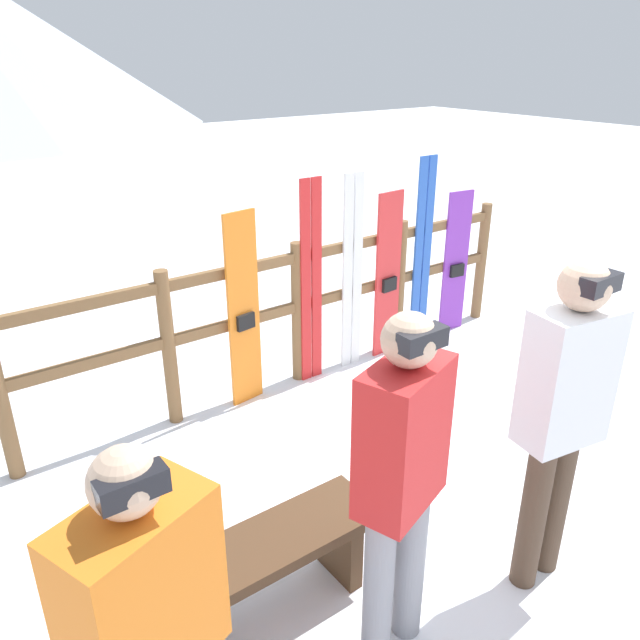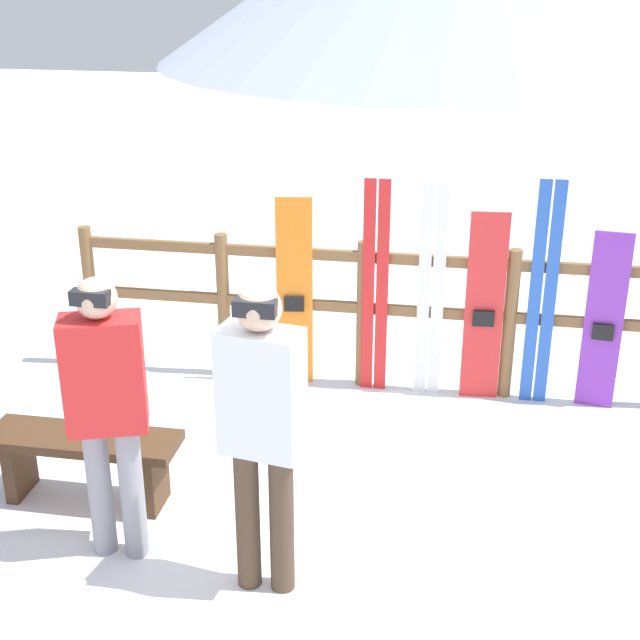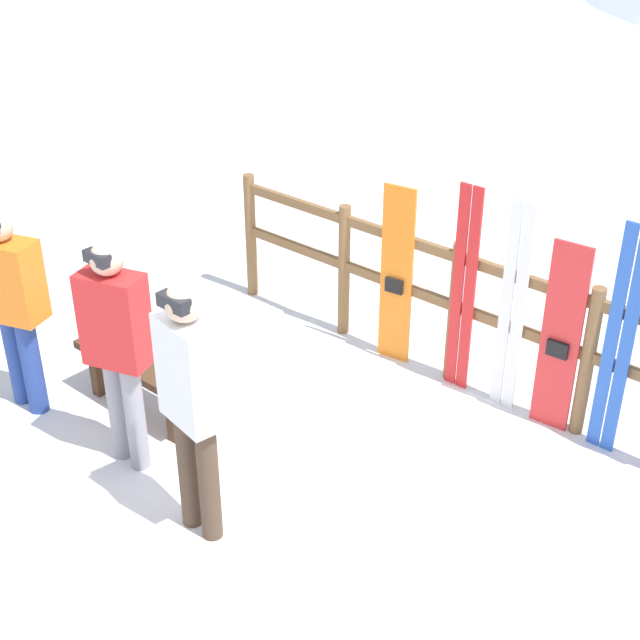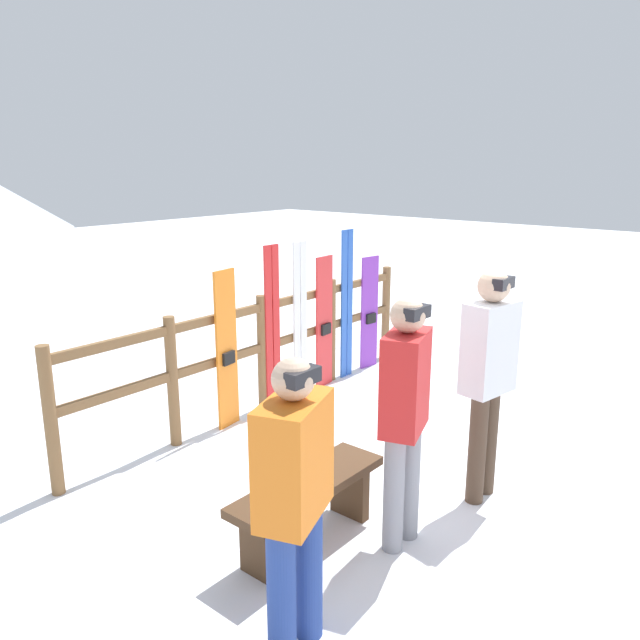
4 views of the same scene
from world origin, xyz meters
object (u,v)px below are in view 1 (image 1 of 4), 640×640
object	(u,v)px
ski_pair_white	(352,274)
snowboard_red	(388,276)
person_red	(401,469)
ski_pair_red	(311,284)
snowboard_purple	(456,263)
bench	(265,563)
person_white	(563,407)
person_orange	(148,633)
ski_pair_blue	(422,253)
snowboard_orange	(244,312)

from	to	relation	value
ski_pair_white	snowboard_red	bearing A→B (deg)	-0.50
person_red	ski_pair_red	world-z (taller)	ski_pair_red
snowboard_purple	bench	bearing A→B (deg)	-150.62
bench	person_white	bearing A→B (deg)	-25.21
person_red	person_orange	distance (m)	1.12
ski_pair_red	ski_pair_blue	world-z (taller)	ski_pair_blue
person_orange	ski_pair_red	distance (m)	3.29
snowboard_red	person_red	bearing A→B (deg)	-131.01
snowboard_orange	snowboard_purple	size ratio (longest dim) A/B	1.11
person_red	snowboard_purple	xyz separation A→B (m)	(2.85, 2.28, -0.29)
bench	snowboard_purple	size ratio (longest dim) A/B	0.87
person_white	snowboard_red	distance (m)	2.68
snowboard_red	ski_pair_red	bearing A→B (deg)	179.76
person_red	ski_pair_white	bearing A→B (deg)	55.21
snowboard_orange	person_white	bearing A→B (deg)	-82.33
person_red	snowboard_red	size ratio (longest dim) A/B	1.14
ski_pair_white	person_red	bearing A→B (deg)	-124.79
bench	ski_pair_red	xyz separation A→B (m)	(1.57, 1.83, 0.50)
person_white	ski_pair_blue	size ratio (longest dim) A/B	1.01
ski_pair_blue	person_white	bearing A→B (deg)	-121.90
person_red	ski_pair_white	xyz separation A→B (m)	(1.59, 2.29, -0.14)
person_orange	snowboard_orange	bearing A→B (deg)	54.65
person_white	person_orange	xyz separation A→B (m)	(-2.00, 0.07, -0.12)
person_orange	snowboard_red	distance (m)	3.90
person_red	ski_pair_blue	xyz separation A→B (m)	(2.40, 2.29, -0.11)
bench	ski_pair_white	world-z (taller)	ski_pair_white
person_white	ski_pair_white	size ratio (longest dim) A/B	1.04
ski_pair_blue	snowboard_purple	bearing A→B (deg)	-0.45
person_red	ski_pair_blue	size ratio (longest dim) A/B	0.97
bench	ski_pair_red	distance (m)	2.46
snowboard_orange	ski_pair_red	world-z (taller)	ski_pair_red
person_orange	snowboard_purple	world-z (taller)	person_orange
ski_pair_red	ski_pair_white	xyz separation A→B (m)	(0.42, 0.00, -0.00)
bench	snowboard_red	xyz separation A→B (m)	(2.38, 1.83, 0.40)
bench	person_orange	world-z (taller)	person_orange
person_red	snowboard_orange	size ratio (longest dim) A/B	1.10
person_white	snowboard_orange	size ratio (longest dim) A/B	1.15
person_white	snowboard_purple	world-z (taller)	person_white
snowboard_orange	person_red	bearing A→B (deg)	-103.66
person_orange	ski_pair_white	world-z (taller)	ski_pair_white
person_red	snowboard_purple	bearing A→B (deg)	38.75
person_red	snowboard_red	xyz separation A→B (m)	(1.99, 2.28, -0.24)
ski_pair_blue	snowboard_purple	distance (m)	0.49
ski_pair_white	snowboard_red	xyz separation A→B (m)	(0.40, -0.00, -0.10)
person_orange	ski_pair_white	distance (m)	3.60
person_orange	ski_pair_blue	size ratio (longest dim) A/B	0.92
bench	ski_pair_white	bearing A→B (deg)	42.65
person_red	ski_pair_red	bearing A→B (deg)	62.87
ski_pair_red	ski_pair_white	size ratio (longest dim) A/B	1.00
snowboard_purple	snowboard_orange	bearing A→B (deg)	180.00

